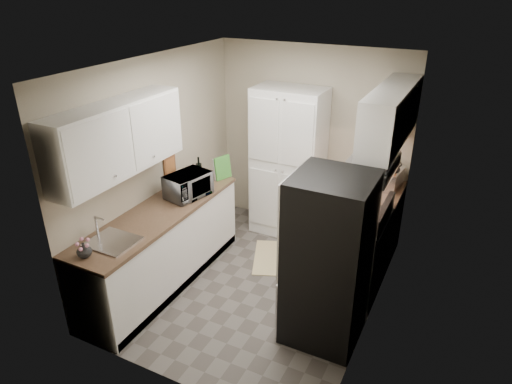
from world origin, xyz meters
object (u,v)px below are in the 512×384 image
toaster_oven (387,178)px  electric_range (352,253)px  wine_bottle (199,170)px  pantry_cabinet (288,163)px  refrigerator (328,260)px  microwave (188,185)px

toaster_oven → electric_range: bearing=-90.8°
electric_range → wine_bottle: bearing=177.9°
toaster_oven → pantry_cabinet: bearing=-173.3°
electric_range → wine_bottle: (-2.02, 0.07, 0.58)m
refrigerator → electric_range: bearing=87.5°
pantry_cabinet → wine_bottle: (-0.84, -0.85, 0.06)m
refrigerator → pantry_cabinet: bearing=123.5°
microwave → refrigerator: bearing=-91.0°
pantry_cabinet → wine_bottle: size_ratio=7.00×
electric_range → wine_bottle: wine_bottle is taller
microwave → electric_range: bearing=-66.8°
pantry_cabinet → microwave: pantry_cabinet is taller
pantry_cabinet → refrigerator: (1.14, -1.73, -0.15)m
microwave → toaster_oven: size_ratio=1.27×
microwave → wine_bottle: bearing=29.3°
electric_range → toaster_oven: 1.10m
microwave → toaster_oven: (2.00, 1.30, -0.02)m
microwave → wine_bottle: size_ratio=1.77×
electric_range → refrigerator: bearing=-92.5°
refrigerator → microwave: bearing=166.6°
refrigerator → wine_bottle: (-1.98, 0.87, 0.21)m
pantry_cabinet → microwave: bearing=-118.9°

